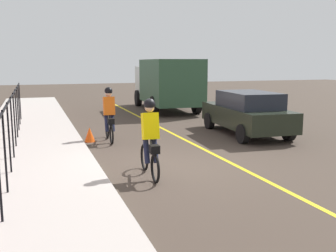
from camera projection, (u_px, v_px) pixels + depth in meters
ground_plane at (172, 167)px, 9.83m from camera, size 80.00×80.00×0.00m
lane_line_centre at (228, 161)px, 10.35m from camera, size 36.00×0.12×0.01m
sidewalk at (30, 177)px, 8.71m from camera, size 40.00×3.20×0.15m
iron_fence at (10, 118)px, 9.32m from camera, size 16.20×0.04×1.60m
cyclist_lead at (109, 115)px, 12.78m from camera, size 1.71×0.38×1.83m
cyclist_follow at (150, 139)px, 8.79m from camera, size 1.71×0.38×1.83m
patrol_sedan at (247, 112)px, 14.12m from camera, size 4.51×2.16×1.58m
box_truck_background at (166, 82)px, 21.23m from camera, size 6.86×2.92×2.78m
traffic_cone_near at (90, 135)px, 12.91m from camera, size 0.36×0.36×0.48m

